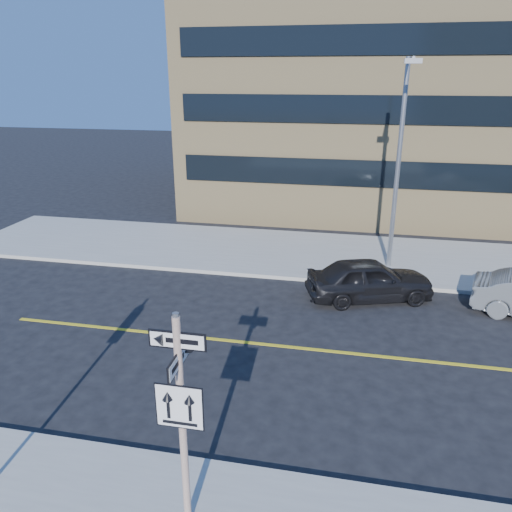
# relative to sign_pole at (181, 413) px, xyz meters

# --- Properties ---
(ground) EXTENTS (120.00, 120.00, 0.00)m
(ground) POSITION_rel_sign_pole_xyz_m (0.00, 2.51, -2.44)
(ground) COLOR black
(ground) RESTS_ON ground
(sign_pole) EXTENTS (0.92, 0.92, 4.06)m
(sign_pole) POSITION_rel_sign_pole_xyz_m (0.00, 0.00, 0.00)
(sign_pole) COLOR silver
(sign_pole) RESTS_ON near_sidewalk
(parked_car_a) EXTENTS (3.05, 4.73, 1.50)m
(parked_car_a) POSITION_rel_sign_pole_xyz_m (3.17, 10.40, -1.69)
(parked_car_a) COLOR black
(parked_car_a) RESTS_ON ground
(streetlight_a) EXTENTS (0.55, 2.25, 8.00)m
(streetlight_a) POSITION_rel_sign_pole_xyz_m (4.00, 13.27, 2.32)
(streetlight_a) COLOR gray
(streetlight_a) RESTS_ON far_sidewalk
(building_brick) EXTENTS (18.00, 18.00, 18.00)m
(building_brick) POSITION_rel_sign_pole_xyz_m (2.00, 27.51, 6.56)
(building_brick) COLOR tan
(building_brick) RESTS_ON ground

